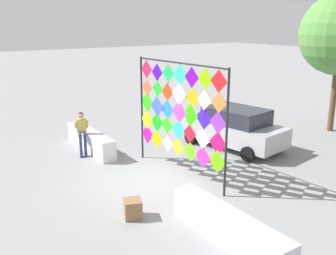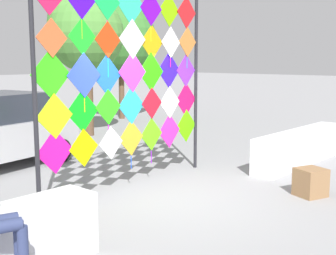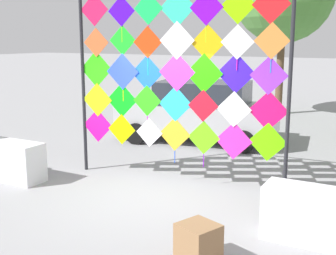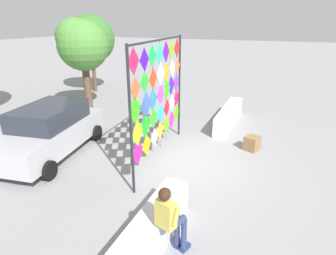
% 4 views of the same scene
% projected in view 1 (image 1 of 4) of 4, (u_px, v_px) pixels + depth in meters
% --- Properties ---
extents(ground, '(120.00, 120.00, 0.00)m').
position_uv_depth(ground, '(154.00, 180.00, 12.46)').
color(ground, gray).
extents(plaza_ledge_left, '(3.56, 0.55, 0.78)m').
position_uv_depth(plaza_ledge_left, '(90.00, 140.00, 15.32)').
color(plaza_ledge_left, silver).
rests_on(plaza_ledge_left, ground).
extents(plaza_ledge_right, '(3.56, 0.55, 0.78)m').
position_uv_depth(plaza_ledge_right, '(228.00, 227.00, 8.87)').
color(plaza_ledge_right, silver).
rests_on(plaza_ledge_right, ground).
extents(kite_display_rack, '(4.29, 0.39, 3.76)m').
position_uv_depth(kite_display_rack, '(179.00, 110.00, 12.36)').
color(kite_display_rack, '#232328').
rests_on(kite_display_rack, ground).
extents(seated_vendor, '(0.77, 0.59, 1.62)m').
position_uv_depth(seated_vendor, '(82.00, 130.00, 14.70)').
color(seated_vendor, navy).
rests_on(seated_vendor, ground).
extents(parked_car, '(4.48, 2.57, 1.65)m').
position_uv_depth(parked_car, '(234.00, 127.00, 15.52)').
color(parked_car, '#B7B7BC').
rests_on(parked_car, ground).
extents(cardboard_box_large, '(0.59, 0.58, 0.50)m').
position_uv_depth(cardboard_box_large, '(133.00, 209.00, 10.05)').
color(cardboard_box_large, olive).
rests_on(cardboard_box_large, ground).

